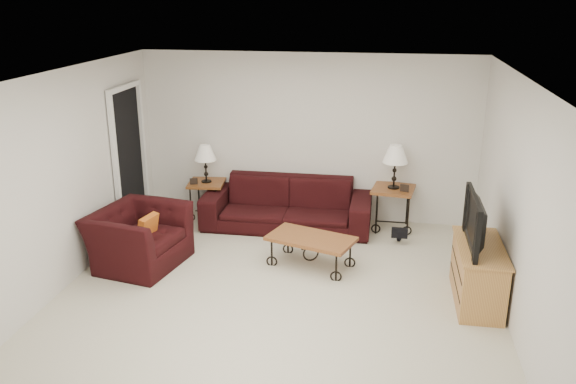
% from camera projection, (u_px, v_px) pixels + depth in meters
% --- Properties ---
extents(ground, '(5.00, 5.00, 0.00)m').
position_uv_depth(ground, '(278.00, 293.00, 6.84)').
color(ground, beige).
rests_on(ground, ground).
extents(wall_back, '(5.00, 0.02, 2.50)m').
position_uv_depth(wall_back, '(308.00, 138.00, 8.78)').
color(wall_back, silver).
rests_on(wall_back, ground).
extents(wall_front, '(5.00, 0.02, 2.50)m').
position_uv_depth(wall_front, '(212.00, 303.00, 4.11)').
color(wall_front, silver).
rests_on(wall_front, ground).
extents(wall_left, '(0.02, 5.00, 2.50)m').
position_uv_depth(wall_left, '(66.00, 179.00, 6.84)').
color(wall_left, silver).
rests_on(wall_left, ground).
extents(wall_right, '(0.02, 5.00, 2.50)m').
position_uv_depth(wall_right, '(517.00, 203.00, 6.05)').
color(wall_right, silver).
rests_on(wall_right, ground).
extents(ceiling, '(5.00, 5.00, 0.00)m').
position_uv_depth(ceiling, '(277.00, 75.00, 6.04)').
color(ceiling, white).
rests_on(ceiling, wall_back).
extents(doorway, '(0.08, 0.94, 2.04)m').
position_uv_depth(doorway, '(129.00, 161.00, 8.45)').
color(doorway, black).
rests_on(doorway, ground).
extents(sofa, '(2.44, 0.96, 0.71)m').
position_uv_depth(sofa, '(287.00, 204.00, 8.65)').
color(sofa, black).
rests_on(sofa, ground).
extents(side_table_left, '(0.58, 0.58, 0.58)m').
position_uv_depth(side_table_left, '(207.00, 200.00, 9.04)').
color(side_table_left, brown).
rests_on(side_table_left, ground).
extents(side_table_right, '(0.66, 0.66, 0.63)m').
position_uv_depth(side_table_right, '(392.00, 208.00, 8.60)').
color(side_table_right, brown).
rests_on(side_table_right, ground).
extents(lamp_left, '(0.36, 0.36, 0.58)m').
position_uv_depth(lamp_left, '(206.00, 164.00, 8.86)').
color(lamp_left, black).
rests_on(lamp_left, side_table_left).
extents(lamp_right, '(0.41, 0.41, 0.63)m').
position_uv_depth(lamp_right, '(395.00, 167.00, 8.39)').
color(lamp_right, black).
rests_on(lamp_right, side_table_right).
extents(photo_frame_left, '(0.11, 0.05, 0.10)m').
position_uv_depth(photo_frame_left, '(194.00, 181.00, 8.82)').
color(photo_frame_left, black).
rests_on(photo_frame_left, side_table_left).
extents(photo_frame_right, '(0.12, 0.06, 0.11)m').
position_uv_depth(photo_frame_right, '(404.00, 188.00, 8.31)').
color(photo_frame_right, black).
rests_on(photo_frame_right, side_table_right).
extents(coffee_table, '(1.19, 0.88, 0.40)m').
position_uv_depth(coffee_table, '(311.00, 252.00, 7.45)').
color(coffee_table, brown).
rests_on(coffee_table, ground).
extents(armchair, '(1.19, 1.30, 0.73)m').
position_uv_depth(armchair, '(139.00, 237.00, 7.46)').
color(armchair, black).
rests_on(armchair, ground).
extents(throw_pillow, '(0.15, 0.34, 0.33)m').
position_uv_depth(throw_pillow, '(148.00, 228.00, 7.34)').
color(throw_pillow, orange).
rests_on(throw_pillow, armchair).
extents(tv_stand, '(0.47, 1.12, 0.67)m').
position_uv_depth(tv_stand, '(478.00, 274.00, 6.56)').
color(tv_stand, tan).
rests_on(tv_stand, ground).
extents(television, '(0.13, 1.00, 0.58)m').
position_uv_depth(television, '(482.00, 222.00, 6.36)').
color(television, black).
rests_on(television, tv_stand).
extents(backpack, '(0.39, 0.34, 0.44)m').
position_uv_depth(backpack, '(400.00, 227.00, 8.18)').
color(backpack, black).
rests_on(backpack, ground).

